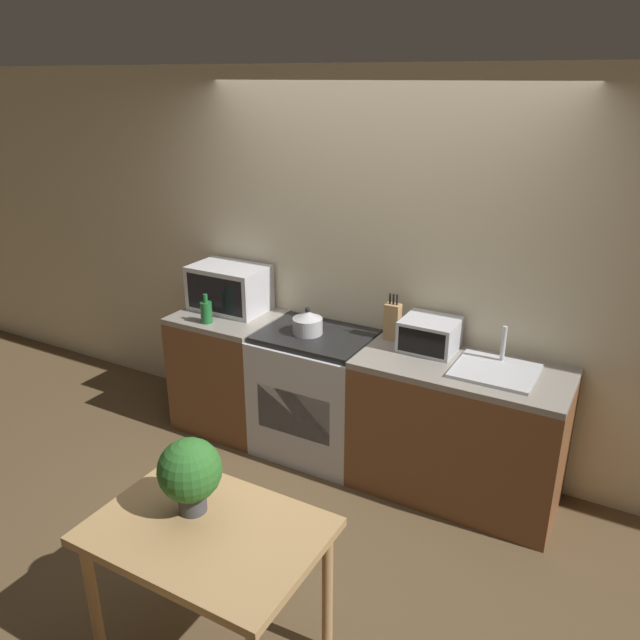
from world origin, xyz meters
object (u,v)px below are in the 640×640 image
at_px(toaster_oven, 430,334).
at_px(kettle, 308,323).
at_px(stove_range, 316,393).
at_px(dining_table, 208,546).
at_px(bottle, 206,312).
at_px(microwave, 229,288).

bearing_deg(toaster_oven, kettle, -169.16).
relative_size(kettle, toaster_oven, 0.59).
height_order(stove_range, dining_table, stove_range).
distance_m(bottle, dining_table, 2.02).
bearing_deg(microwave, kettle, -9.64).
relative_size(stove_range, bottle, 4.27).
bearing_deg(bottle, stove_range, 14.33).
relative_size(microwave, toaster_oven, 1.60).
xyz_separation_m(stove_range, kettle, (-0.05, -0.02, 0.53)).
distance_m(stove_range, toaster_oven, 0.95).
bearing_deg(microwave, dining_table, -55.90).
bearing_deg(bottle, kettle, 13.68).
relative_size(stove_range, dining_table, 0.92).
distance_m(kettle, microwave, 0.76).
relative_size(stove_range, toaster_oven, 2.61).
xyz_separation_m(bottle, toaster_oven, (1.53, 0.33, 0.02)).
bearing_deg(microwave, bottle, -85.92).
bearing_deg(dining_table, microwave, 124.10).
bearing_deg(bottle, dining_table, -51.55).
distance_m(bottle, toaster_oven, 1.56).
distance_m(toaster_oven, dining_table, 1.94).
relative_size(stove_range, kettle, 4.44).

